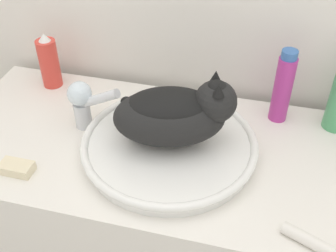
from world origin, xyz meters
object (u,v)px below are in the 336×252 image
(soap_bar, at_px, (17,168))
(shampoo_bottle_tall, at_px, (283,87))
(spray_bottle_trigger, at_px, (49,62))
(faucet, at_px, (83,101))
(cat, at_px, (175,112))
(cream_tube, at_px, (322,248))

(soap_bar, bearing_deg, shampoo_bottle_tall, 32.05)
(spray_bottle_trigger, bearing_deg, faucet, -42.43)
(cat, bearing_deg, faucet, 155.43)
(shampoo_bottle_tall, relative_size, cream_tube, 1.31)
(cream_tube, bearing_deg, soap_bar, 175.81)
(faucet, bearing_deg, cream_tube, -12.21)
(spray_bottle_trigger, relative_size, soap_bar, 2.17)
(cream_tube, height_order, soap_bar, cream_tube)
(cat, xyz_separation_m, cream_tube, (0.35, -0.21, -0.11))
(spray_bottle_trigger, height_order, soap_bar, spray_bottle_trigger)
(cat, relative_size, shampoo_bottle_tall, 1.50)
(cat, xyz_separation_m, faucet, (-0.25, 0.04, -0.04))
(cream_tube, distance_m, soap_bar, 0.69)
(cat, distance_m, spray_bottle_trigger, 0.48)
(cat, distance_m, soap_bar, 0.40)
(spray_bottle_trigger, relative_size, shampoo_bottle_tall, 0.82)
(cat, bearing_deg, soap_bar, -170.78)
(faucet, bearing_deg, cat, 1.59)
(cat, height_order, spray_bottle_trigger, cat)
(faucet, relative_size, spray_bottle_trigger, 0.90)
(spray_bottle_trigger, height_order, cream_tube, spray_bottle_trigger)
(spray_bottle_trigger, distance_m, cream_tube, 0.89)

